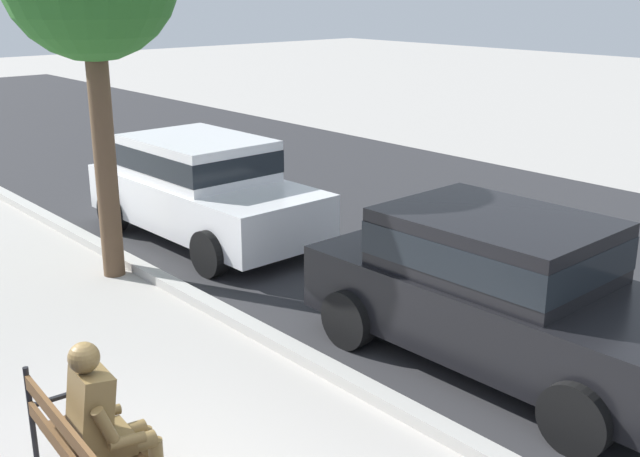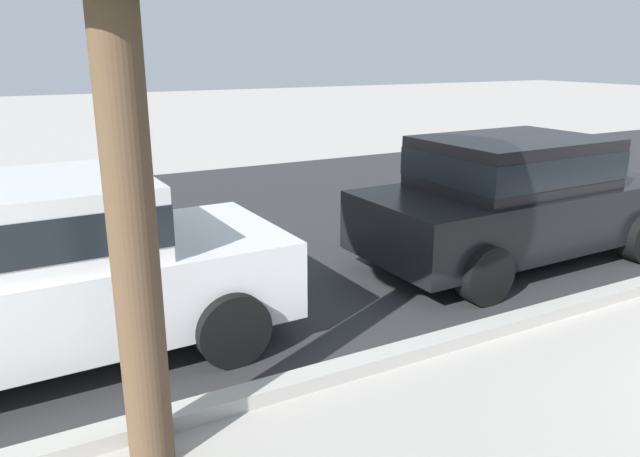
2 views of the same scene
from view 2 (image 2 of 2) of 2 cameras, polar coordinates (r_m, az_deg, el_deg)
The scene contains 4 objects.
street_surface at distance 10.33m, azimuth 4.73°, elevation 2.08°, with size 60.00×9.00×0.01m, color #2D2D30.
curb_stone at distance 7.12m, azimuth 25.51°, elevation -5.70°, with size 60.00×0.20×0.12m, color #B2AFA8.
parked_car_white at distance 5.48m, azimuth -25.56°, elevation -3.39°, with size 4.14×1.99×1.56m.
parked_car_black at distance 7.81m, azimuth 17.90°, elevation 2.98°, with size 4.14×1.99×1.56m.
Camera 2 is at (-5.52, -0.85, 2.54)m, focal length 33.92 mm.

